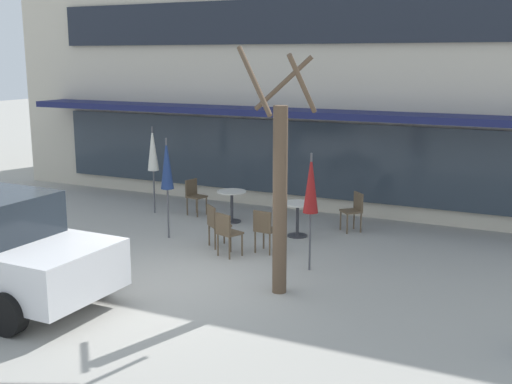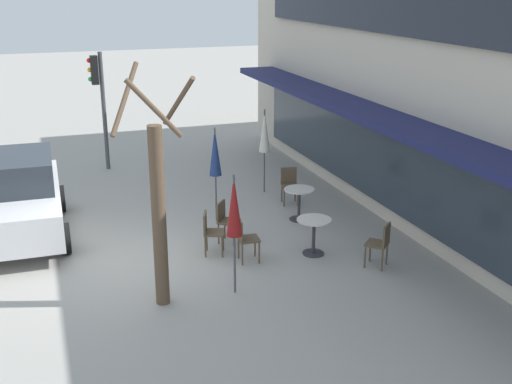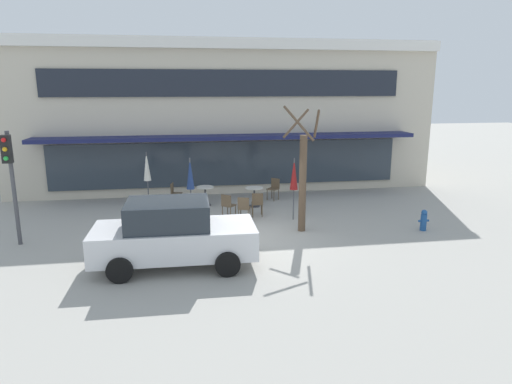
% 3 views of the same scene
% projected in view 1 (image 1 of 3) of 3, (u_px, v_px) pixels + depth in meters
% --- Properties ---
extents(ground_plane, '(80.00, 80.00, 0.00)m').
position_uv_depth(ground_plane, '(179.00, 282.00, 11.31)').
color(ground_plane, '#9E9B93').
extents(building_facade, '(18.74, 9.10, 6.60)m').
position_uv_depth(building_facade, '(356.00, 77.00, 19.37)').
color(building_facade, beige).
rests_on(building_facade, ground).
extents(cafe_table_near_wall, '(0.70, 0.70, 0.76)m').
position_uv_depth(cafe_table_near_wall, '(232.00, 201.00, 15.31)').
color(cafe_table_near_wall, '#333338').
rests_on(cafe_table_near_wall, ground).
extents(cafe_table_streetside, '(0.70, 0.70, 0.76)m').
position_uv_depth(cafe_table_streetside, '(298.00, 214.00, 14.08)').
color(cafe_table_streetside, '#333338').
rests_on(cafe_table_streetside, ground).
extents(patio_umbrella_green_folded, '(0.28, 0.28, 2.20)m').
position_uv_depth(patio_umbrella_green_folded, '(153.00, 149.00, 15.97)').
color(patio_umbrella_green_folded, '#4C4C51').
rests_on(patio_umbrella_green_folded, ground).
extents(patio_umbrella_cream_folded, '(0.28, 0.28, 2.20)m').
position_uv_depth(patio_umbrella_cream_folded, '(167.00, 165.00, 13.74)').
color(patio_umbrella_cream_folded, '#4C4C51').
rests_on(patio_umbrella_cream_folded, ground).
extents(patio_umbrella_corner_open, '(0.28, 0.28, 2.20)m').
position_uv_depth(patio_umbrella_corner_open, '(311.00, 184.00, 11.62)').
color(patio_umbrella_corner_open, '#4C4C51').
rests_on(patio_umbrella_corner_open, ground).
extents(cafe_chair_0, '(0.57, 0.57, 0.89)m').
position_uv_depth(cafe_chair_0, '(354.00, 209.00, 14.50)').
color(cafe_chair_0, brown).
rests_on(cafe_chair_0, ground).
extents(cafe_chair_1, '(0.43, 0.43, 0.89)m').
position_uv_depth(cafe_chair_1, '(265.00, 228.00, 12.88)').
color(cafe_chair_1, brown).
rests_on(cafe_chair_1, ground).
extents(cafe_chair_2, '(0.56, 0.56, 0.89)m').
position_uv_depth(cafe_chair_2, '(216.00, 223.00, 13.28)').
color(cafe_chair_2, brown).
rests_on(cafe_chair_2, ground).
extents(cafe_chair_3, '(0.51, 0.51, 0.89)m').
position_uv_depth(cafe_chair_3, '(227.00, 231.00, 12.64)').
color(cafe_chair_3, brown).
rests_on(cafe_chair_3, ground).
extents(cafe_chair_4, '(0.47, 0.47, 0.89)m').
position_uv_depth(cafe_chair_4, '(194.00, 194.00, 16.03)').
color(cafe_chair_4, brown).
rests_on(cafe_chair_4, ground).
extents(street_tree, '(1.21, 1.35, 4.07)m').
position_uv_depth(street_tree, '(280.00, 188.00, 10.46)').
color(street_tree, brown).
rests_on(street_tree, ground).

